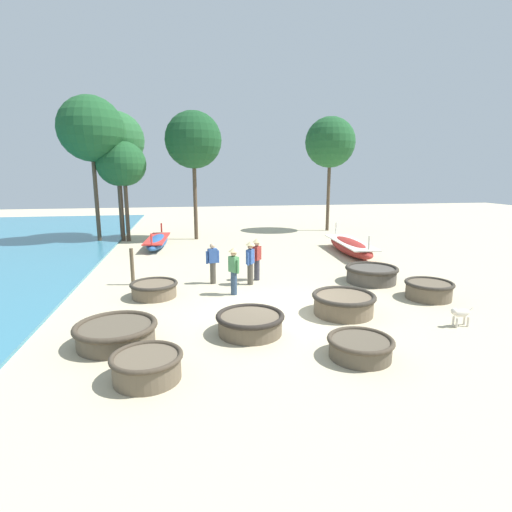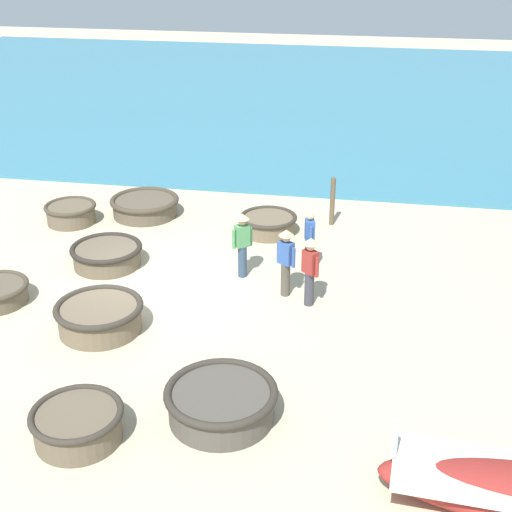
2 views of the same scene
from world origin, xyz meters
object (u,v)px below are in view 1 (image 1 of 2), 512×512
Objects in this scene: coracle_beside_post at (116,333)px; fisherman_by_coracle at (213,262)px; coracle_center at (147,366)px; mooring_post_mid_beach at (132,267)px; fisherman_standing_right at (250,260)px; tree_leftmost at (91,129)px; fisherman_hauling at (234,268)px; dog at (460,314)px; tree_tall_back at (119,164)px; long_boat_green_hull at (350,246)px; coracle_front_left at (371,274)px; coracle_nearest at (154,289)px; coracle_tilted at (360,347)px; tree_rightmost at (193,140)px; tree_left_mid at (330,143)px; long_boat_ochre_hull at (157,242)px; tree_right_mid at (124,164)px; coracle_far_right at (429,289)px; coracle_weathered at (344,303)px; fisherman_crouching at (257,256)px; coracle_front_right at (250,323)px; tree_center at (116,140)px.

coracle_beside_post is 1.29× the size of fisherman_by_coracle.
mooring_post_mid_beach reaches higher than coracle_center.
fisherman_standing_right is 0.19× the size of tree_leftmost.
tree_leftmost reaches higher than fisherman_hauling.
dog is 20.49m from tree_tall_back.
fisherman_standing_right is 1.45m from fisherman_by_coracle.
long_boat_green_hull is at bearing -27.17° from tree_tall_back.
coracle_front_left is at bearing 7.08° from fisherman_hauling.
fisherman_by_coracle is (2.75, 5.17, 0.54)m from coracle_beside_post.
coracle_nearest is 7.47m from coracle_tilted.
coracle_beside_post is at bearing -98.65° from tree_rightmost.
coracle_nearest is 3.69m from fisherman_standing_right.
long_boat_ochre_hull is at bearing -157.87° from tree_left_mid.
long_boat_green_hull is 7.93m from fisherman_standing_right.
tree_right_mid is (-4.53, 10.80, 3.86)m from fisherman_by_coracle.
fisherman_hauling reaches higher than coracle_front_left.
fisherman_hauling reaches higher than coracle_far_right.
coracle_weathered is 2.78× the size of dog.
tree_left_mid is (3.29, 14.06, 5.96)m from coracle_front_left.
tree_left_mid is 1.02× the size of tree_rightmost.
long_boat_green_hull is at bearing -27.28° from tree_right_mid.
long_boat_ochre_hull is at bearing -49.68° from tree_tall_back.
tree_left_mid reaches higher than coracle_tilted.
tree_right_mid is at bearing 118.69° from coracle_weathered.
coracle_center is at bearing -94.84° from tree_rightmost.
fisherman_standing_right is 1.06× the size of fisherman_by_coracle.
tree_leftmost is at bearing 127.37° from fisherman_crouching.
fisherman_hauling reaches higher than dog.
coracle_front_left is at bearing -14.12° from fisherman_crouching.
tree_leftmost is at bearing 147.07° from long_boat_ochre_hull.
fisherman_by_coracle reaches higher than long_boat_ochre_hull.
coracle_front_right is at bearing 1.56° from coracle_beside_post.
fisherman_crouching is at bearing 128.77° from dog.
fisherman_standing_right is 0.70m from fisherman_crouching.
fisherman_crouching is (-5.30, 3.36, 0.64)m from coracle_far_right.
coracle_weathered is 0.34× the size of long_boat_green_hull.
dog is (6.41, -5.61, -0.46)m from fisherman_by_coracle.
tree_center reaches higher than fisherman_standing_right.
tree_leftmost is at bearing 124.60° from fisherman_standing_right.
fisherman_hauling is (3.37, 3.60, 0.66)m from coracle_beside_post.
coracle_tilted is 0.80× the size of coracle_weathered.
fisherman_crouching is at bearing -120.44° from tree_left_mid.
fisherman_crouching reaches higher than coracle_front_right.
tree_rightmost is (1.51, 17.88, 5.84)m from coracle_center.
coracle_center is at bearing -81.47° from tree_right_mid.
tree_center reaches higher than coracle_beside_post.
tree_tall_back is (-3.02, 18.05, 4.38)m from coracle_center.
tree_center is at bearing 54.00° from tree_leftmost.
coracle_beside_post is at bearing -129.99° from fisherman_crouching.
long_boat_ochre_hull is at bearing 114.70° from fisherman_standing_right.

